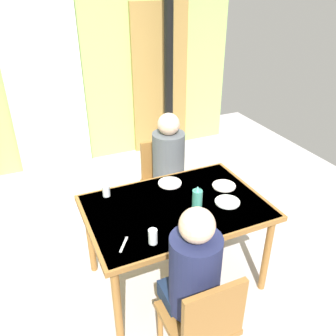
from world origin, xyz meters
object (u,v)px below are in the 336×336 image
Objects in this scene: person_far_diner at (169,159)px; dining_table at (176,214)px; chair_near_diner at (203,322)px; person_near_diner at (194,271)px; chair_far_diner at (164,178)px; water_bottle_green_near at (197,205)px.

dining_table is at bearing 69.83° from person_far_diner.
chair_near_diner is 1.13× the size of person_near_diner.
dining_table is 0.85m from chair_near_diner.
chair_far_diner is 3.03× the size of water_bottle_green_near.
chair_far_diner is 1.13× the size of person_near_diner.
person_near_diner is at bearing 90.00° from chair_near_diner.
person_far_diner is (-0.00, -0.14, 0.28)m from chair_far_diner.
person_far_diner is (0.45, 1.48, 0.28)m from chair_near_diner.
chair_near_diner is 1.68m from chair_far_diner.
water_bottle_green_near is at bearing -77.70° from dining_table.
person_near_diner is 1.00× the size of person_far_diner.
chair_near_diner is at bearing 74.32° from chair_far_diner.
chair_near_diner is at bearing -90.00° from person_near_diner.
person_far_diner is 2.68× the size of water_bottle_green_near.
chair_far_diner is 1.12m from water_bottle_green_near.
water_bottle_green_near is at bearing 79.21° from chair_far_diner.
water_bottle_green_near reaches higher than chair_far_diner.
chair_far_diner is at bearing 73.02° from dining_table.
dining_table is 0.31m from water_bottle_green_near.
chair_far_diner is at bearing 74.32° from chair_near_diner.
person_near_diner reaches higher than chair_near_diner.
dining_table is at bearing 72.88° from person_near_diner.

